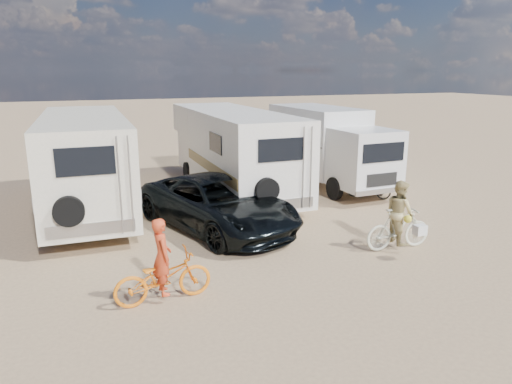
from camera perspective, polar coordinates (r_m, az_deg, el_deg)
name	(u,v)px	position (r m, az deg, el deg)	size (l,w,h in m)	color
ground	(321,269)	(11.28, 7.81, -9.23)	(140.00, 140.00, 0.00)	tan
rv_main	(233,153)	(17.55, -2.81, 4.76)	(2.53, 8.66, 3.10)	silver
rv_left	(86,165)	(16.15, -19.84, 3.13)	(2.48, 8.35, 3.14)	beige
box_truck	(329,148)	(19.08, 8.86, 5.33)	(2.22, 6.72, 3.06)	silver
dark_suv	(218,203)	(13.72, -4.66, -1.39)	(2.55, 5.52, 1.53)	black
bike_man	(163,277)	(9.71, -11.18, -10.08)	(0.68, 1.96, 1.03)	orange
bike_woman	(398,229)	(12.73, 16.84, -4.27)	(0.52, 1.84, 1.10)	beige
rider_man	(162,265)	(9.61, -11.26, -8.63)	(0.57, 0.37, 1.57)	#D04220
rider_woman	(399,219)	(12.65, 16.93, -3.10)	(0.80, 0.62, 1.65)	tan
bike_parked	(369,187)	(17.57, 13.49, 0.60)	(0.55, 1.58, 0.83)	#262927
cooler	(228,216)	(14.42, -3.39, -2.92)	(0.50, 0.37, 0.40)	#2D5087
crate	(306,203)	(15.91, 6.05, -1.31)	(0.50, 0.50, 0.40)	#8F6E50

